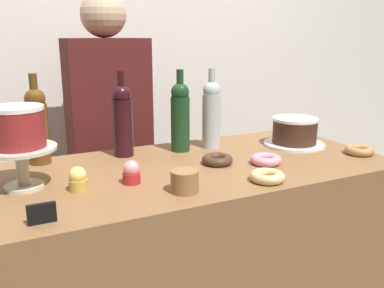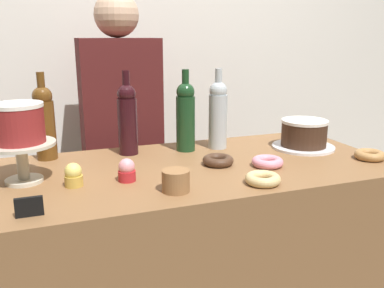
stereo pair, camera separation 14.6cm
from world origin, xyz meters
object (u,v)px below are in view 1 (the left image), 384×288
(cake_stand_pedestal, at_px, (21,161))
(price_sign_chalkboard, at_px, (42,213))
(wine_bottle_amber, at_px, (37,125))
(cupcake_strawberry, at_px, (131,173))
(cupcake_lemon, at_px, (78,179))
(donut_chocolate, at_px, (217,160))
(barista_figure, at_px, (111,160))
(wine_bottle_dark_red, at_px, (123,119))
(donut_glazed, at_px, (267,176))
(donut_maple, at_px, (359,150))
(white_layer_cake, at_px, (18,127))
(chocolate_round_cake, at_px, (295,130))
(wine_bottle_green, at_px, (180,115))
(wine_bottle_clear, at_px, (211,113))
(cookie_stack, at_px, (185,181))
(donut_pink, at_px, (266,160))

(cake_stand_pedestal, relative_size, price_sign_chalkboard, 3.03)
(wine_bottle_amber, height_order, cupcake_strawberry, wine_bottle_amber)
(cupcake_lemon, height_order, donut_chocolate, cupcake_lemon)
(price_sign_chalkboard, xyz_separation_m, barista_figure, (0.40, 0.85, -0.15))
(cake_stand_pedestal, xyz_separation_m, donut_chocolate, (0.65, -0.04, -0.07))
(cake_stand_pedestal, relative_size, wine_bottle_dark_red, 0.65)
(cake_stand_pedestal, xyz_separation_m, wine_bottle_dark_red, (0.38, 0.21, 0.06))
(cake_stand_pedestal, bearing_deg, price_sign_chalkboard, -86.05)
(donut_glazed, xyz_separation_m, price_sign_chalkboard, (-0.69, -0.01, 0.01))
(wine_bottle_amber, distance_m, donut_maple, 1.22)
(white_layer_cake, height_order, chocolate_round_cake, white_layer_cake)
(donut_glazed, height_order, barista_figure, barista_figure)
(white_layer_cake, relative_size, wine_bottle_green, 0.48)
(cupcake_strawberry, bearing_deg, barista_figure, 80.75)
(cake_stand_pedestal, height_order, wine_bottle_clear, wine_bottle_clear)
(wine_bottle_clear, bearing_deg, barista_figure, 129.64)
(price_sign_chalkboard, bearing_deg, cookie_stack, 5.56)
(chocolate_round_cake, xyz_separation_m, donut_maple, (0.14, -0.22, -0.05))
(cake_stand_pedestal, bearing_deg, donut_pink, -8.44)
(wine_bottle_green, xyz_separation_m, donut_glazed, (0.10, -0.46, -0.13))
(donut_glazed, bearing_deg, donut_chocolate, 102.73)
(wine_bottle_dark_red, xyz_separation_m, barista_figure, (0.04, 0.36, -0.26))
(barista_figure, bearing_deg, cupcake_lemon, -112.47)
(cupcake_lemon, bearing_deg, donut_glazed, -18.12)
(donut_chocolate, bearing_deg, cake_stand_pedestal, 176.25)
(cupcake_strawberry, distance_m, donut_chocolate, 0.35)
(barista_figure, bearing_deg, chocolate_round_cake, -38.38)
(donut_pink, height_order, barista_figure, barista_figure)
(wine_bottle_amber, bearing_deg, chocolate_round_cake, -11.37)
(cupcake_lemon, distance_m, barista_figure, 0.73)
(wine_bottle_amber, bearing_deg, cake_stand_pedestal, -107.15)
(donut_chocolate, xyz_separation_m, donut_pink, (0.16, -0.08, 0.00))
(wine_bottle_dark_red, xyz_separation_m, donut_maple, (0.84, -0.39, -0.13))
(wine_bottle_clear, height_order, donut_pink, wine_bottle_clear)
(white_layer_cake, height_order, cupcake_strawberry, white_layer_cake)
(cupcake_strawberry, distance_m, barista_figure, 0.70)
(white_layer_cake, height_order, donut_glazed, white_layer_cake)
(cupcake_strawberry, relative_size, barista_figure, 0.05)
(donut_pink, height_order, price_sign_chalkboard, price_sign_chalkboard)
(wine_bottle_amber, relative_size, donut_glazed, 2.91)
(white_layer_cake, height_order, barista_figure, barista_figure)
(white_layer_cake, distance_m, cupcake_lemon, 0.23)
(cake_stand_pedestal, height_order, wine_bottle_amber, wine_bottle_amber)
(wine_bottle_clear, bearing_deg, white_layer_cake, -166.83)
(chocolate_round_cake, distance_m, wine_bottle_clear, 0.36)
(white_layer_cake, distance_m, donut_maple, 1.24)
(wine_bottle_dark_red, xyz_separation_m, cupcake_lemon, (-0.23, -0.30, -0.11))
(donut_chocolate, relative_size, barista_figure, 0.07)
(donut_maple, height_order, price_sign_chalkboard, price_sign_chalkboard)
(cupcake_strawberry, bearing_deg, donut_chocolate, 9.65)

